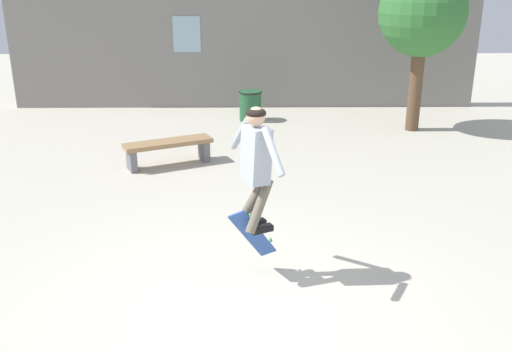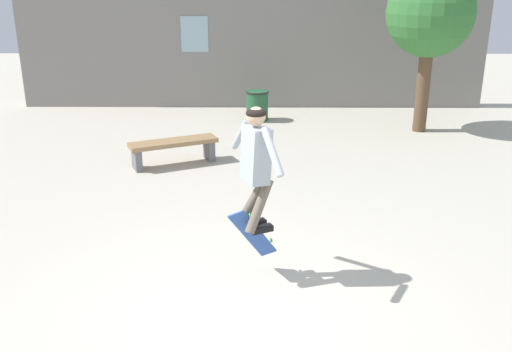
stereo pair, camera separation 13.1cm
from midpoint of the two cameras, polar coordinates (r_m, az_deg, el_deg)
name	(u,v)px [view 1 (the left image)]	position (r m, az deg, el deg)	size (l,w,h in m)	color
ground_plane	(241,308)	(6.34, -2.14, -13.10)	(40.00, 40.00, 0.00)	beige
building_backdrop	(244,12)	(15.16, -1.48, 16.10)	(12.71, 0.52, 5.86)	gray
tree_right	(422,14)	(13.16, 16.02, 15.26)	(1.88, 1.88, 3.53)	brown
park_bench	(168,148)	(10.74, -9.10, 2.82)	(1.67, 1.08, 0.47)	#99754C
trash_bin	(250,105)	(13.87, -0.85, 7.11)	(0.56, 0.56, 0.72)	#235633
skater	(256,159)	(6.28, -0.59, 1.70)	(0.61, 1.12, 1.44)	#9EA8B2
skateboard_flipping	(253,234)	(6.68, -0.90, -5.81)	(0.57, 0.39, 0.76)	#2D519E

